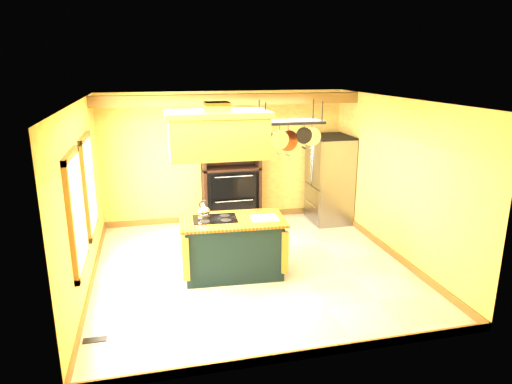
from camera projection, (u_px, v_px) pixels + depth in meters
name	position (u px, v px, depth m)	size (l,w,h in m)	color
floor	(252.00, 267.00, 7.49)	(5.00, 5.00, 0.00)	beige
ceiling	(251.00, 100.00, 6.76)	(5.00, 5.00, 0.00)	white
wall_back	(225.00, 157.00, 9.46)	(5.00, 0.02, 2.70)	#E4C453
wall_front	(304.00, 249.00, 4.78)	(5.00, 0.02, 2.70)	#E4C453
wall_left	(82.00, 199.00, 6.57)	(0.02, 5.00, 2.70)	#E4C453
wall_right	(396.00, 179.00, 7.68)	(0.02, 5.00, 2.70)	#E4C453
ceiling_beam	(231.00, 100.00, 8.38)	(5.00, 0.15, 0.20)	brown
window_near	(77.00, 212.00, 5.81)	(0.06, 1.06, 1.56)	brown
window_far	(89.00, 185.00, 7.12)	(0.06, 1.06, 1.56)	brown
kitchen_island	(233.00, 246.00, 7.14)	(1.66, 0.99, 1.11)	#12292B
range_hood	(218.00, 133.00, 6.61)	(1.49, 0.84, 0.80)	#CC8333
pot_rack	(290.00, 129.00, 6.86)	(1.04, 0.48, 0.77)	black
refrigerator	(329.00, 181.00, 9.50)	(0.77, 0.91, 1.78)	gray
hutch	(231.00, 184.00, 9.41)	(1.18, 0.54, 2.08)	black
floor_register	(95.00, 340.00, 5.52)	(0.28, 0.12, 0.01)	black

